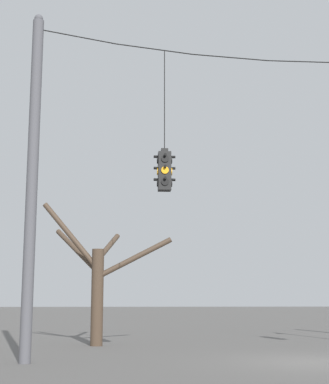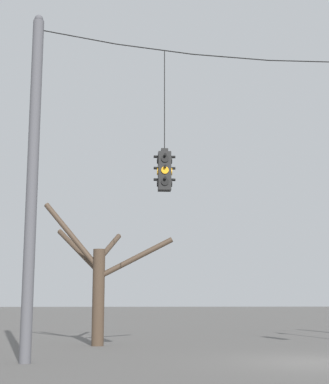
% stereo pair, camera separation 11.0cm
% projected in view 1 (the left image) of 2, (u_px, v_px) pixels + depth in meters
% --- Properties ---
extents(ground_plane, '(200.00, 200.00, 0.00)m').
position_uv_depth(ground_plane, '(323.00, 362.00, 14.80)').
color(ground_plane, '#565451').
extents(utility_pole_left, '(0.30, 0.30, 9.29)m').
position_uv_depth(utility_pole_left, '(32.00, 180.00, 15.36)').
color(utility_pole_left, '#4C4C51').
rests_on(utility_pole_left, ground_plane).
extents(span_wire, '(14.93, 0.03, 0.75)m').
position_uv_depth(span_wire, '(305.00, 54.00, 16.56)').
color(span_wire, black).
extents(traffic_light_near_right_pole, '(0.58, 0.58, 3.94)m').
position_uv_depth(traffic_light_near_right_pole, '(165.00, 170.00, 15.66)').
color(traffic_light_near_right_pole, black).
extents(bare_tree, '(4.66, 2.19, 5.00)m').
position_uv_depth(bare_tree, '(97.00, 276.00, 20.54)').
color(bare_tree, '#423326').
rests_on(bare_tree, ground_plane).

